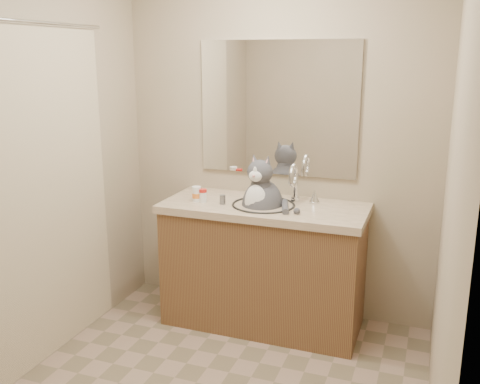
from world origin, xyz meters
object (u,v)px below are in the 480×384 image
(pill_bottle_redcap, at_px, (203,196))
(cat, at_px, (262,203))
(pill_bottle_orange, at_px, (197,194))
(grey_canister, at_px, (223,200))

(pill_bottle_redcap, bearing_deg, cat, 10.00)
(cat, relative_size, pill_bottle_orange, 5.32)
(pill_bottle_redcap, height_order, pill_bottle_orange, pill_bottle_orange)
(cat, height_order, grey_canister, cat)
(cat, distance_m, pill_bottle_orange, 0.44)
(pill_bottle_orange, bearing_deg, pill_bottle_redcap, -0.92)
(cat, xyz_separation_m, grey_canister, (-0.25, -0.07, 0.01))
(cat, xyz_separation_m, pill_bottle_orange, (-0.44, -0.07, 0.03))
(pill_bottle_redcap, distance_m, pill_bottle_orange, 0.05)
(grey_canister, bearing_deg, pill_bottle_redcap, 179.28)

